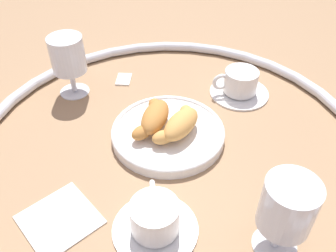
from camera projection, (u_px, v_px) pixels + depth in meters
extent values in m
plane|color=#997551|center=(171.00, 145.00, 0.72)|extent=(2.20, 2.20, 0.00)
torus|color=silver|center=(171.00, 141.00, 0.71)|extent=(0.78, 0.78, 0.02)
cylinder|color=white|center=(168.00, 134.00, 0.73)|extent=(0.23, 0.23, 0.02)
torus|color=white|center=(168.00, 130.00, 0.72)|extent=(0.23, 0.23, 0.01)
ellipsoid|color=#D6994C|center=(181.00, 124.00, 0.70)|extent=(0.11, 0.06, 0.04)
ellipsoid|color=#D6994C|center=(186.00, 113.00, 0.74)|extent=(0.05, 0.05, 0.03)
ellipsoid|color=#D6994C|center=(163.00, 137.00, 0.68)|extent=(0.05, 0.04, 0.03)
ellipsoid|color=#BC7A38|center=(155.00, 117.00, 0.71)|extent=(0.11, 0.09, 0.04)
ellipsoid|color=#BC7A38|center=(156.00, 106.00, 0.75)|extent=(0.05, 0.05, 0.03)
ellipsoid|color=#BC7A38|center=(142.00, 132.00, 0.69)|extent=(0.05, 0.03, 0.03)
cylinder|color=white|center=(155.00, 228.00, 0.57)|extent=(0.14, 0.14, 0.01)
cylinder|color=white|center=(155.00, 217.00, 0.55)|extent=(0.08, 0.08, 0.05)
cylinder|color=brown|center=(154.00, 208.00, 0.54)|extent=(0.07, 0.07, 0.01)
torus|color=white|center=(153.00, 192.00, 0.58)|extent=(0.03, 0.04, 0.04)
cylinder|color=white|center=(238.00, 91.00, 0.85)|extent=(0.14, 0.14, 0.01)
cylinder|color=white|center=(240.00, 81.00, 0.83)|extent=(0.08, 0.08, 0.05)
cylinder|color=brown|center=(241.00, 72.00, 0.81)|extent=(0.07, 0.07, 0.01)
torus|color=white|center=(221.00, 82.00, 0.82)|extent=(0.04, 0.03, 0.04)
cylinder|color=white|center=(274.00, 245.00, 0.55)|extent=(0.07, 0.07, 0.01)
cylinder|color=white|center=(278.00, 233.00, 0.53)|extent=(0.01, 0.01, 0.05)
cylinder|color=white|center=(288.00, 205.00, 0.49)|extent=(0.08, 0.08, 0.08)
cylinder|color=#E0CC4C|center=(286.00, 212.00, 0.50)|extent=(0.07, 0.07, 0.04)
cylinder|color=white|center=(75.00, 91.00, 0.85)|extent=(0.07, 0.07, 0.01)
cylinder|color=white|center=(73.00, 80.00, 0.83)|extent=(0.01, 0.01, 0.05)
cylinder|color=white|center=(67.00, 54.00, 0.79)|extent=(0.08, 0.08, 0.08)
cylinder|color=gold|center=(68.00, 58.00, 0.79)|extent=(0.07, 0.07, 0.06)
cube|color=white|center=(124.00, 79.00, 0.89)|extent=(0.06, 0.06, 0.01)
cube|color=silver|center=(59.00, 219.00, 0.59)|extent=(0.12, 0.12, 0.01)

